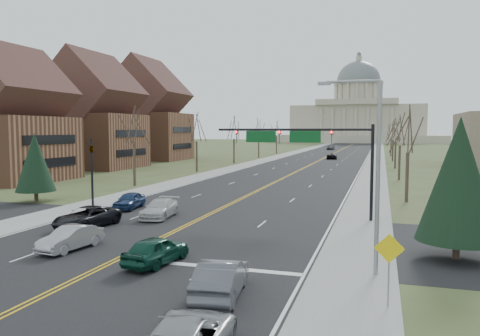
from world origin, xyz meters
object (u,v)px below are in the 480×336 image
Objects in this scene: signal_mast at (304,143)px; signal_left at (92,164)px; street_light at (372,164)px; car_sb_inner_lead at (71,238)px; car_nb_inner_lead at (156,250)px; warn_sign at (389,256)px; car_far_sb at (331,147)px; car_far_nb at (332,156)px; car_nb_outer_lead at (221,278)px; car_sb_inner_second at (160,208)px; car_sb_outer_lead at (87,217)px; car_sb_outer_second at (129,200)px.

signal_mast reaches higher than signal_left.
street_light reaches higher than car_sb_inner_lead.
car_nb_inner_lead is at bearing -3.41° from car_sb_inner_lead.
warn_sign is 143.24m from car_far_sb.
car_sb_inner_lead is at bearing 81.37° from car_far_nb.
car_nb_inner_lead is at bearing 166.42° from warn_sign.
warn_sign is 11.55m from car_nb_inner_lead.
signal_mast is 2.99× the size of car_sb_inner_lead.
car_nb_outer_lead is 18.05m from car_sb_inner_second.
car_far_sb is at bearing 97.20° from car_sb_inner_lead.
street_light is (5.29, -13.50, -0.54)m from signal_mast.
signal_left reaches higher than car_sb_outer_lead.
car_sb_outer_second is at bearing 77.70° from car_far_nb.
car_sb_inner_lead is (-16.33, -0.20, -4.55)m from street_light.
car_sb_inner_lead is at bearing 167.41° from warn_sign.
car_far_sb reaches higher than car_far_nb.
signal_mast is at bearing -5.04° from car_sb_outer_second.
car_nb_inner_lead is (-11.15, 2.69, -1.29)m from warn_sign.
car_nb_outer_lead is at bearing 88.11° from car_far_nb.
street_light is 2.16× the size of car_nb_inner_lead.
car_far_sb reaches higher than car_nb_inner_lead.
signal_left is at bearing 144.98° from warn_sign.
car_sb_outer_lead is 1.05× the size of car_far_sb.
car_nb_inner_lead reaches higher than car_far_nb.
warn_sign is (25.00, -17.52, -1.70)m from signal_left.
signal_left is 20.50m from car_nb_inner_lead.
car_nb_outer_lead is 0.90× the size of car_sb_outer_lead.
street_light is 1.76× the size of car_sb_outer_lead.
warn_sign is at bearing -45.68° from car_sb_outer_second.
car_nb_inner_lead is at bearing -108.98° from signal_mast.
street_light is at bearing -29.12° from signal_left.
car_far_nb is 50.73m from car_far_sb.
signal_mast is 12.25m from car_sb_inner_second.
car_sb_outer_lead is at bearing -44.67° from car_nb_outer_lead.
signal_left is 0.66× the size of street_light.
car_sb_outer_second is at bearing 113.90° from car_sb_inner_lead.
car_sb_outer_second is (-9.91, 14.42, -0.01)m from car_nb_inner_lead.
signal_left is 30.57m from warn_sign.
warn_sign reaches higher than car_nb_outer_lead.
car_nb_inner_lead is 0.84× the size of car_far_nb.
warn_sign is 6.66m from car_nb_outer_lead.
car_sb_outer_lead is 132.93m from car_far_sb.
car_sb_inner_second is (-10.19, 14.89, -0.06)m from car_nb_outer_lead.
car_nb_outer_lead is 1.14× the size of car_sb_inner_lead.
car_sb_inner_second is at bearing 63.80° from car_sb_outer_lead.
car_sb_inner_second is 5.28m from car_sb_outer_second.
signal_mast is at bearing 111.41° from street_light.
signal_mast is 2.02× the size of signal_left.
car_sb_inner_second is 1.17× the size of car_sb_outer_second.
car_far_nb is (13.63, 74.29, -3.01)m from signal_left.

